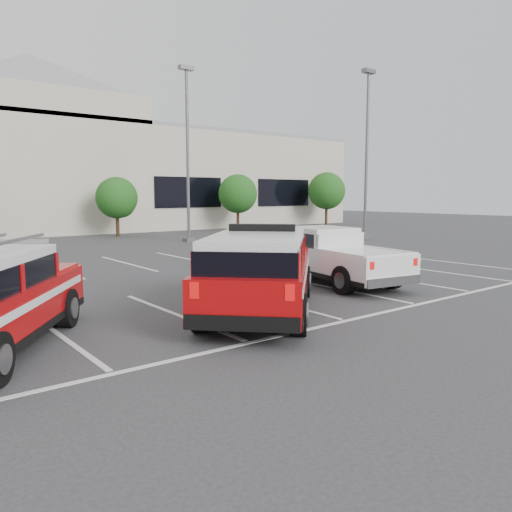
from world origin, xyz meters
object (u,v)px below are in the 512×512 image
(convention_building, at_px, (4,169))
(light_pole_mid, at_px, (188,154))
(fire_chief_suv, at_px, (260,278))
(tree_mid_right, at_px, (118,199))
(tree_far_right, at_px, (327,192))
(tree_right, at_px, (238,195))
(light_pole_right, at_px, (367,155))
(white_pickup, at_px, (329,260))

(convention_building, relative_size, light_pole_mid, 5.86)
(fire_chief_suv, bearing_deg, convention_building, 132.81)
(tree_mid_right, bearing_deg, light_pole_mid, -72.48)
(convention_building, relative_size, tree_far_right, 12.38)
(convention_building, height_order, tree_right, convention_building)
(convention_building, bearing_deg, light_pole_right, -54.11)
(tree_far_right, bearing_deg, tree_mid_right, -180.00)
(tree_far_right, height_order, light_pole_right, light_pole_right)
(tree_far_right, bearing_deg, convention_building, 158.49)
(convention_building, bearing_deg, white_pickup, -84.08)
(tree_far_right, xyz_separation_m, light_pole_mid, (-18.09, -6.05, 2.14))
(tree_far_right, bearing_deg, tree_right, -180.00)
(light_pole_mid, bearing_deg, convention_building, 113.26)
(tree_mid_right, height_order, light_pole_mid, light_pole_mid)
(fire_chief_suv, bearing_deg, light_pole_mid, 109.72)
(convention_building, relative_size, tree_mid_right, 15.04)
(fire_chief_suv, bearing_deg, tree_mid_right, 120.08)
(tree_far_right, bearing_deg, light_pole_mid, -161.52)
(light_pole_mid, xyz_separation_m, fire_chief_suv, (-8.06, -17.09, -4.33))
(tree_mid_right, height_order, light_pole_right, light_pole_right)
(convention_building, height_order, light_pole_mid, convention_building)
(tree_right, bearing_deg, convention_building, 146.63)
(light_pole_mid, relative_size, light_pole_right, 1.00)
(tree_mid_right, bearing_deg, fire_chief_suv, -104.90)
(tree_mid_right, height_order, white_pickup, tree_mid_right)
(light_pole_right, bearing_deg, tree_mid_right, 132.17)
(convention_building, xyz_separation_m, fire_chief_suv, (-1.24, -32.95, -3.86))
(light_pole_mid, distance_m, light_pole_right, 10.82)
(light_pole_mid, bearing_deg, fire_chief_suv, -115.26)
(tree_far_right, relative_size, white_pickup, 0.82)
(tree_right, relative_size, light_pole_right, 0.43)
(light_pole_mid, relative_size, fire_chief_suv, 1.79)
(tree_right, xyz_separation_m, tree_far_right, (10.00, 0.00, 0.27))
(white_pickup, bearing_deg, convention_building, 105.33)
(tree_right, distance_m, tree_far_right, 10.00)
(tree_far_right, bearing_deg, light_pole_right, -127.04)
(tree_right, distance_m, light_pole_mid, 10.38)
(light_pole_right, bearing_deg, tree_right, 94.31)
(light_pole_right, distance_m, white_pickup, 16.17)
(light_pole_mid, distance_m, white_pickup, 16.14)
(tree_right, xyz_separation_m, light_pole_mid, (-8.09, -6.05, 2.41))
(light_pole_right, xyz_separation_m, fire_chief_suv, (-17.06, -11.09, -4.33))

